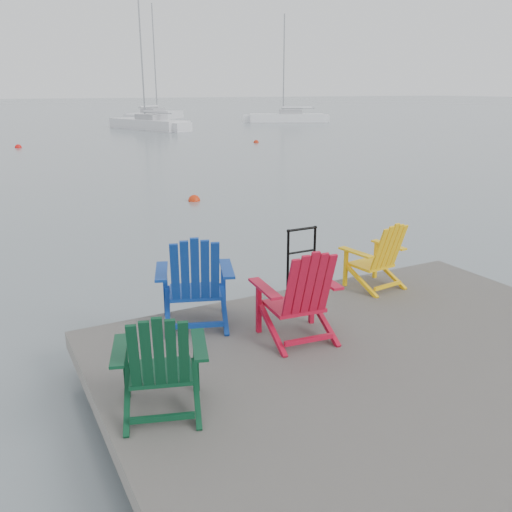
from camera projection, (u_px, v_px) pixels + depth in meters
name	position (u px, v px, depth m)	size (l,w,h in m)	color
ground	(402.00, 408.00, 5.75)	(400.00, 400.00, 0.00)	slate
dock	(405.00, 379.00, 5.65)	(6.00, 5.00, 1.40)	#2D2A28
handrail	(301.00, 252.00, 7.62)	(0.48, 0.04, 0.90)	black
chair_green	(160.00, 361.00, 4.64)	(0.96, 0.92, 1.02)	#0A371F
chair_blue	(195.00, 280.00, 6.40)	(1.10, 1.05, 1.16)	navy
chair_red	(300.00, 294.00, 6.03)	(0.94, 0.88, 1.11)	#B10D27
chair_yellow	(378.00, 255.00, 7.67)	(0.85, 0.79, 0.98)	yellow
sailboat_near	(149.00, 125.00, 45.22)	(4.77, 8.61, 11.55)	silver
sailboat_mid	(155.00, 116.00, 59.23)	(8.04, 7.57, 12.07)	silver
sailboat_far	(287.00, 118.00, 55.02)	(7.60, 4.96, 10.46)	white
buoy_a	(194.00, 201.00, 16.38)	(0.37, 0.37, 0.37)	red
buoy_b	(18.00, 148.00, 31.12)	(0.39, 0.39, 0.39)	red
buoy_c	(256.00, 143.00, 34.01)	(0.34, 0.34, 0.34)	red
buoy_d	(185.00, 131.00, 43.49)	(0.37, 0.37, 0.37)	#C63F0B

